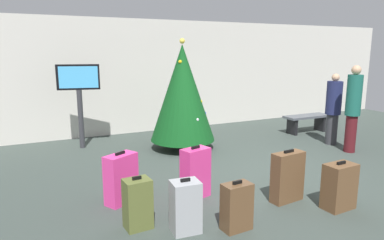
{
  "coord_description": "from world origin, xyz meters",
  "views": [
    {
      "loc": [
        -3.73,
        -4.98,
        2.2
      ],
      "look_at": [
        -0.92,
        0.91,
        0.9
      ],
      "focal_mm": 32.54,
      "sensor_mm": 36.0,
      "label": 1
    }
  ],
  "objects": [
    {
      "name": "suitcase_3",
      "position": [
        -1.52,
        -0.48,
        0.38
      ],
      "size": [
        0.47,
        0.35,
        0.81
      ],
      "color": "#E5388C",
      "rests_on": "ground_plane"
    },
    {
      "name": "ground_plane",
      "position": [
        0.0,
        0.0,
        0.0
      ],
      "size": [
        16.0,
        16.0,
        0.0
      ],
      "primitive_type": "plane",
      "color": "#38423D"
    },
    {
      "name": "suitcase_4",
      "position": [
        -2.6,
        -1.02,
        0.32
      ],
      "size": [
        0.34,
        0.28,
        0.68
      ],
      "color": "#59602D",
      "rests_on": "ground_plane"
    },
    {
      "name": "flight_info_kiosk",
      "position": [
        -2.67,
        3.13,
        1.35
      ],
      "size": [
        0.92,
        0.28,
        1.91
      ],
      "color": "#333338",
      "rests_on": "ground_plane"
    },
    {
      "name": "suitcase_0",
      "position": [
        -2.59,
        -0.19,
        0.37
      ],
      "size": [
        0.54,
        0.44,
        0.78
      ],
      "color": "#E5388C",
      "rests_on": "ground_plane"
    },
    {
      "name": "suitcase_1",
      "position": [
        0.13,
        -1.71,
        0.33
      ],
      "size": [
        0.46,
        0.3,
        0.7
      ],
      "color": "brown",
      "rests_on": "ground_plane"
    },
    {
      "name": "holiday_tree",
      "position": [
        -0.6,
        2.07,
        1.28
      ],
      "size": [
        1.45,
        1.45,
        2.47
      ],
      "color": "#4C3319",
      "rests_on": "ground_plane"
    },
    {
      "name": "suitcase_6",
      "position": [
        -0.36,
        -1.2,
        0.38
      ],
      "size": [
        0.53,
        0.25,
        0.79
      ],
      "color": "brown",
      "rests_on": "ground_plane"
    },
    {
      "name": "suitcase_5",
      "position": [
        -1.5,
        -1.59,
        0.3
      ],
      "size": [
        0.38,
        0.24,
        0.64
      ],
      "color": "brown",
      "rests_on": "ground_plane"
    },
    {
      "name": "back_wall",
      "position": [
        0.0,
        4.19,
        1.51
      ],
      "size": [
        16.0,
        0.2,
        3.03
      ],
      "primitive_type": "cube",
      "color": "beige",
      "rests_on": "ground_plane"
    },
    {
      "name": "waiting_bench",
      "position": [
        3.1,
        2.06,
        0.35
      ],
      "size": [
        1.33,
        0.44,
        0.48
      ],
      "color": "#4C5159",
      "rests_on": "ground_plane"
    },
    {
      "name": "suitcase_2",
      "position": [
        -2.09,
        -1.36,
        0.33
      ],
      "size": [
        0.37,
        0.31,
        0.69
      ],
      "color": "#9EA0A5",
      "rests_on": "ground_plane"
    },
    {
      "name": "traveller_0",
      "position": [
        2.63,
        0.23,
        1.02
      ],
      "size": [
        0.38,
        0.38,
        1.9
      ],
      "color": "#4C1419",
      "rests_on": "ground_plane"
    },
    {
      "name": "traveller_1",
      "position": [
        2.77,
        0.89,
        0.88
      ],
      "size": [
        0.38,
        0.38,
        1.68
      ],
      "color": "#333338",
      "rests_on": "ground_plane"
    }
  ]
}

